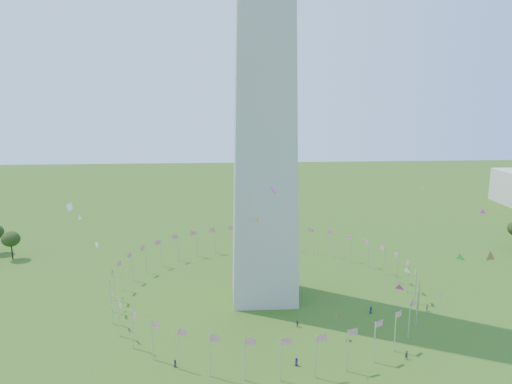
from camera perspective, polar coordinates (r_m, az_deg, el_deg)
flag_ring at (r=137.06m, az=0.91°, el=-10.13°), size 80.24×80.24×9.00m
kites_aloft at (r=108.30m, az=13.88°, el=-6.82°), size 113.77×66.84×36.23m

